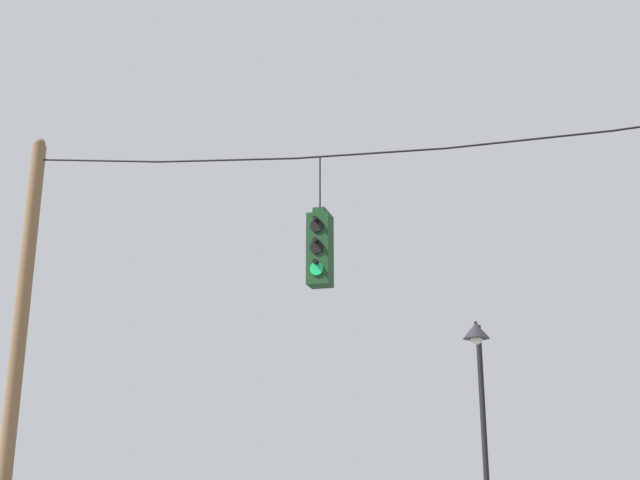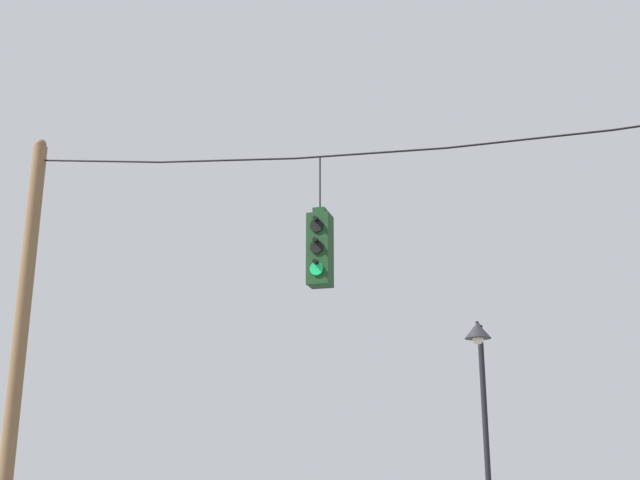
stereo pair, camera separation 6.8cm
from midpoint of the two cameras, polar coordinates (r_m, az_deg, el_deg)
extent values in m
cylinder|color=brown|center=(13.97, -20.52, -7.59)|extent=(0.24, 0.24, 7.24)
sphere|color=brown|center=(14.91, -19.12, 6.44)|extent=(0.19, 0.19, 0.19)
cylinder|color=black|center=(14.13, -15.36, 5.42)|extent=(2.35, 0.03, 0.33)
cylinder|color=black|center=(13.03, -6.54, 5.65)|extent=(2.35, 0.03, 0.23)
cylinder|color=black|center=(12.31, 3.64, 6.17)|extent=(2.34, 0.03, 0.13)
cylinder|color=black|center=(12.06, 14.66, 6.94)|extent=(2.34, 0.03, 0.03)
cube|color=#143819|center=(12.01, 0.16, -0.73)|extent=(0.34, 0.34, 1.11)
cube|color=#143819|center=(12.18, 0.16, 2.00)|extent=(0.19, 0.19, 0.10)
cylinder|color=black|center=(12.34, 0.16, 4.09)|extent=(0.02, 0.02, 0.85)
cylinder|color=black|center=(11.93, -0.08, 1.04)|extent=(0.20, 0.03, 0.20)
cylinder|color=black|center=(11.92, -0.14, 1.51)|extent=(0.07, 0.12, 0.07)
cylinder|color=black|center=(11.83, -0.08, -0.50)|extent=(0.20, 0.03, 0.20)
cylinder|color=black|center=(11.82, -0.14, -0.02)|extent=(0.07, 0.12, 0.07)
cylinder|color=#19C666|center=(11.75, -0.08, -2.05)|extent=(0.20, 0.03, 0.20)
cylinder|color=black|center=(11.73, -0.14, -1.58)|extent=(0.07, 0.12, 0.07)
cylinder|color=black|center=(12.27, 0.40, 0.54)|extent=(0.20, 0.03, 0.20)
cylinder|color=black|center=(12.34, 0.45, 0.88)|extent=(0.07, 0.12, 0.07)
cylinder|color=black|center=(12.18, 0.40, -0.96)|extent=(0.20, 0.03, 0.20)
cylinder|color=black|center=(12.24, 0.46, -0.60)|extent=(0.07, 0.12, 0.07)
cylinder|color=#19C666|center=(12.09, 0.40, -2.47)|extent=(0.20, 0.03, 0.20)
cylinder|color=black|center=(12.16, 0.46, -2.11)|extent=(0.07, 0.12, 0.07)
cylinder|color=black|center=(17.61, 11.85, -13.77)|extent=(0.12, 0.12, 4.86)
cylinder|color=black|center=(17.57, 11.31, -5.96)|extent=(0.07, 0.62, 0.07)
cone|color=#232328|center=(17.24, 11.25, -6.33)|extent=(0.56, 0.56, 0.34)
sphere|color=silver|center=(17.21, 11.28, -6.88)|extent=(0.25, 0.25, 0.25)
camera|label=1|loc=(0.03, -89.84, -0.05)|focal=45.00mm
camera|label=2|loc=(0.03, 90.16, 0.05)|focal=45.00mm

